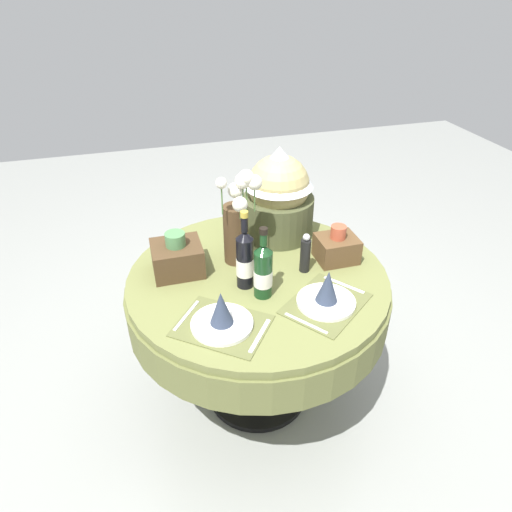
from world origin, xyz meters
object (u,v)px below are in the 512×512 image
Objects in this scene: place_setting_right at (327,295)px; dining_table at (258,298)px; wine_bottle_centre at (263,271)px; woven_basket_side_right at (337,247)px; gift_tub_back_right at (279,191)px; wine_bottle_left at (245,259)px; woven_basket_side_left at (177,257)px; flower_vase at (238,221)px; pepper_mill at (305,254)px; place_setting_left at (222,317)px.

dining_table is at bearing 127.05° from place_setting_right.
wine_bottle_centre is 0.44m from woven_basket_side_right.
dining_table is 2.57× the size of gift_tub_back_right.
wine_bottle_centre reaches higher than woven_basket_side_right.
wine_bottle_left is at bearing -170.22° from woven_basket_side_right.
wine_bottle_centre is 1.47× the size of woven_basket_side_left.
flower_vase is 1.46× the size of wine_bottle_centre.
woven_basket_side_right is at bearing 9.78° from wine_bottle_left.
flower_vase is 2.46× the size of pepper_mill.
pepper_mill is at bearing -7.42° from dining_table.
flower_vase is 0.33m from pepper_mill.
woven_basket_side_left is (-0.53, -0.20, -0.16)m from gift_tub_back_right.
flower_vase is 0.29m from wine_bottle_centre.
pepper_mill is at bearing 6.63° from wine_bottle_left.
wine_bottle_left is at bearing 121.93° from wine_bottle_centre.
wine_bottle_centre reaches higher than place_setting_left.
flower_vase is at bearing 67.66° from place_setting_left.
woven_basket_side_left is 1.20× the size of woven_basket_side_right.
pepper_mill reaches higher than woven_basket_side_right.
woven_basket_side_left reaches higher than dining_table.
dining_table is at bearing 172.58° from pepper_mill.
wine_bottle_left is 0.77× the size of gift_tub_back_right.
place_setting_left is 1.00× the size of place_setting_right.
woven_basket_side_left is (-0.55, 0.15, -0.01)m from pepper_mill.
woven_basket_side_left is at bearing 179.29° from flower_vase.
place_setting_right is 2.36× the size of woven_basket_side_right.
place_setting_left is 0.69m from woven_basket_side_right.
wine_bottle_centre is 0.42m from woven_basket_side_left.
dining_table is 0.41m from place_setting_left.
dining_table is at bearing -121.56° from gift_tub_back_right.
woven_basket_side_left reaches higher than pepper_mill.
wine_bottle_centre reaches higher than pepper_mill.
flower_vase is at bearing 166.97° from woven_basket_side_right.
place_setting_right reaches higher than dining_table.
flower_vase is at bearing 84.86° from wine_bottle_left.
gift_tub_back_right reaches higher than wine_bottle_left.
place_setting_right is at bearing -36.37° from woven_basket_side_left.
flower_vase is 0.31m from woven_basket_side_left.
place_setting_right is at bearing 2.00° from place_setting_left.
flower_vase is at bearing 151.04° from pepper_mill.
pepper_mill is 0.38m from gift_tub_back_right.
gift_tub_back_right is 0.59m from woven_basket_side_left.
flower_vase is at bearing 97.92° from wine_bottle_centre.
wine_bottle_left is 1.63× the size of woven_basket_side_left.
gift_tub_back_right reaches higher than wine_bottle_centre.
place_setting_left is at bearing -127.89° from dining_table.
flower_vase is 2.15× the size of woven_basket_side_left.
woven_basket_side_left reaches higher than place_setting_left.
dining_table is 6.53× the size of woven_basket_side_right.
dining_table is 0.43m from woven_basket_side_right.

